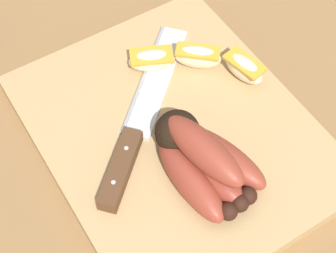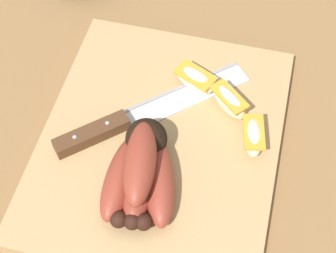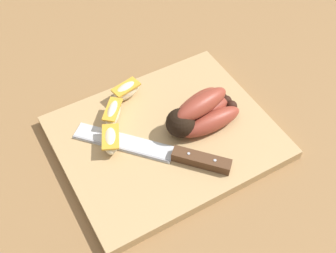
% 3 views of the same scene
% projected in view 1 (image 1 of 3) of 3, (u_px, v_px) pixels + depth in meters
% --- Properties ---
extents(ground_plane, '(6.00, 6.00, 0.00)m').
position_uv_depth(ground_plane, '(175.00, 137.00, 0.66)').
color(ground_plane, olive).
extents(cutting_board, '(0.37, 0.30, 0.02)m').
position_uv_depth(cutting_board, '(178.00, 133.00, 0.65)').
color(cutting_board, tan).
rests_on(cutting_board, ground_plane).
extents(banana_bunch, '(0.14, 0.10, 0.07)m').
position_uv_depth(banana_bunch, '(201.00, 159.00, 0.59)').
color(banana_bunch, black).
rests_on(banana_bunch, cutting_board).
extents(chefs_knife, '(0.21, 0.23, 0.02)m').
position_uv_depth(chefs_knife, '(134.00, 135.00, 0.63)').
color(chefs_knife, silver).
rests_on(chefs_knife, cutting_board).
extents(apple_wedge_near, '(0.05, 0.07, 0.03)m').
position_uv_depth(apple_wedge_near, '(152.00, 60.00, 0.68)').
color(apple_wedge_near, beige).
rests_on(apple_wedge_near, cutting_board).
extents(apple_wedge_middle, '(0.06, 0.04, 0.03)m').
position_uv_depth(apple_wedge_middle, '(244.00, 68.00, 0.67)').
color(apple_wedge_middle, beige).
rests_on(apple_wedge_middle, cutting_board).
extents(apple_wedge_far, '(0.06, 0.06, 0.03)m').
position_uv_depth(apple_wedge_far, '(198.00, 57.00, 0.68)').
color(apple_wedge_far, beige).
rests_on(apple_wedge_far, cutting_board).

